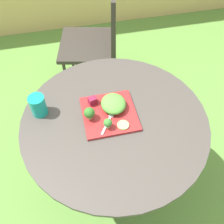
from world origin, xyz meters
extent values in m
plane|color=#568438|center=(0.00, 0.00, 0.00)|extent=(12.00, 12.00, 0.00)
cylinder|color=#423D38|center=(0.00, 0.00, 0.70)|extent=(0.91, 0.91, 0.02)
cylinder|color=#423D38|center=(0.00, 0.00, 0.37)|extent=(0.06, 0.06, 0.65)
cylinder|color=#423D38|center=(0.00, 0.00, 0.02)|extent=(0.44, 0.44, 0.04)
cube|color=#332D28|center=(0.01, 0.97, 0.43)|extent=(0.53, 0.53, 0.03)
cube|color=#332D28|center=(0.20, 0.92, 0.68)|extent=(0.12, 0.41, 0.45)
cylinder|color=#332D28|center=(-0.13, 1.19, 0.22)|extent=(0.02, 0.02, 0.43)
cylinder|color=#332D28|center=(-0.21, 0.83, 0.22)|extent=(0.02, 0.02, 0.43)
cylinder|color=#332D28|center=(0.22, 1.10, 0.22)|extent=(0.02, 0.02, 0.43)
cylinder|color=#332D28|center=(0.14, 0.75, 0.22)|extent=(0.02, 0.02, 0.43)
cube|color=maroon|center=(-0.02, 0.04, 0.72)|extent=(0.26, 0.26, 0.01)
cylinder|color=#149989|center=(-0.35, 0.12, 0.76)|extent=(0.08, 0.08, 0.11)
cylinder|color=#118275|center=(-0.35, 0.12, 0.75)|extent=(0.07, 0.07, 0.08)
cube|color=silver|center=(-0.05, -0.04, 0.73)|extent=(0.07, 0.10, 0.00)
cube|color=silver|center=(-0.01, 0.03, 0.73)|extent=(0.04, 0.05, 0.00)
ellipsoid|color=#519338|center=(0.01, 0.07, 0.75)|extent=(0.12, 0.13, 0.06)
cylinder|color=#99B770|center=(-0.12, 0.02, 0.73)|extent=(0.02, 0.02, 0.02)
sphere|color=#2D6623|center=(-0.12, 0.02, 0.77)|extent=(0.05, 0.05, 0.05)
cylinder|color=#99B770|center=(-0.04, -0.05, 0.73)|extent=(0.01, 0.01, 0.02)
sphere|color=#38752D|center=(-0.04, -0.05, 0.76)|extent=(0.04, 0.04, 0.04)
cylinder|color=#8EB766|center=(0.03, -0.05, 0.73)|extent=(0.05, 0.05, 0.01)
cube|color=maroon|center=(-0.09, 0.11, 0.74)|extent=(0.05, 0.04, 0.04)
camera|label=1|loc=(-0.18, -0.73, 1.71)|focal=41.73mm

